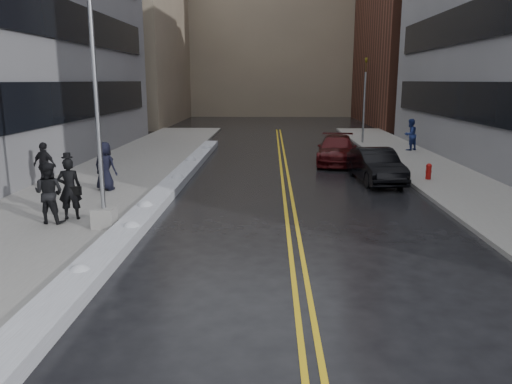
# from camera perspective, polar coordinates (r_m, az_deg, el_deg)

# --- Properties ---
(ground) EXTENTS (160.00, 160.00, 0.00)m
(ground) POSITION_cam_1_polar(r_m,az_deg,el_deg) (13.51, -6.07, -7.13)
(ground) COLOR black
(ground) RESTS_ON ground
(sidewalk_west) EXTENTS (5.50, 50.00, 0.15)m
(sidewalk_west) POSITION_cam_1_polar(r_m,az_deg,el_deg) (24.24, -16.46, 1.45)
(sidewalk_west) COLOR gray
(sidewalk_west) RESTS_ON ground
(sidewalk_east) EXTENTS (4.00, 50.00, 0.15)m
(sidewalk_east) POSITION_cam_1_polar(r_m,az_deg,el_deg) (24.46, 21.29, 1.20)
(sidewalk_east) COLOR gray
(sidewalk_east) RESTS_ON ground
(lane_line_left) EXTENTS (0.12, 50.00, 0.01)m
(lane_line_left) POSITION_cam_1_polar(r_m,az_deg,el_deg) (23.06, 3.06, 1.22)
(lane_line_left) COLOR gold
(lane_line_left) RESTS_ON ground
(lane_line_right) EXTENTS (0.12, 50.00, 0.01)m
(lane_line_right) POSITION_cam_1_polar(r_m,az_deg,el_deg) (23.07, 3.80, 1.22)
(lane_line_right) COLOR gold
(lane_line_right) RESTS_ON ground
(snow_ridge) EXTENTS (0.90, 30.00, 0.34)m
(snow_ridge) POSITION_cam_1_polar(r_m,az_deg,el_deg) (21.48, -9.72, 0.66)
(snow_ridge) COLOR silver
(snow_ridge) RESTS_ON ground
(building_west_far) EXTENTS (14.00, 22.00, 18.00)m
(building_west_far) POSITION_cam_1_polar(r_m,az_deg,el_deg) (59.35, -15.90, 16.44)
(building_west_far) COLOR gray
(building_west_far) RESTS_ON ground
(building_far) EXTENTS (36.00, 16.00, 22.00)m
(building_far) POSITION_cam_1_polar(r_m,az_deg,el_deg) (72.89, 1.96, 17.67)
(building_far) COLOR gray
(building_far) RESTS_ON ground
(lamppost) EXTENTS (0.65, 0.65, 7.62)m
(lamppost) POSITION_cam_1_polar(r_m,az_deg,el_deg) (15.59, -17.43, 4.61)
(lamppost) COLOR gray
(lamppost) RESTS_ON sidewalk_west
(fire_hydrant) EXTENTS (0.26, 0.26, 0.73)m
(fire_hydrant) POSITION_cam_1_polar(r_m,az_deg,el_deg) (24.06, 19.13, 2.33)
(fire_hydrant) COLOR maroon
(fire_hydrant) RESTS_ON sidewalk_east
(traffic_signal) EXTENTS (0.16, 0.20, 6.00)m
(traffic_signal) POSITION_cam_1_polar(r_m,az_deg,el_deg) (37.23, 12.30, 10.56)
(traffic_signal) COLOR gray
(traffic_signal) RESTS_ON sidewalk_east
(pedestrian_fedora) EXTENTS (0.80, 0.60, 2.01)m
(pedestrian_fedora) POSITION_cam_1_polar(r_m,az_deg,el_deg) (17.10, -20.53, 0.35)
(pedestrian_fedora) COLOR black
(pedestrian_fedora) RESTS_ON sidewalk_west
(pedestrian_b) EXTENTS (1.03, 0.85, 1.94)m
(pedestrian_b) POSITION_cam_1_polar(r_m,az_deg,el_deg) (16.88, -22.58, -0.09)
(pedestrian_b) COLOR black
(pedestrian_b) RESTS_ON sidewalk_west
(pedestrian_c) EXTENTS (1.12, 0.90, 1.99)m
(pedestrian_c) POSITION_cam_1_polar(r_m,az_deg,el_deg) (21.25, -16.89, 2.84)
(pedestrian_c) COLOR black
(pedestrian_c) RESTS_ON sidewalk_west
(pedestrian_d) EXTENTS (1.22, 0.83, 1.93)m
(pedestrian_d) POSITION_cam_1_polar(r_m,az_deg,el_deg) (22.48, -22.98, 2.82)
(pedestrian_d) COLOR black
(pedestrian_d) RESTS_ON sidewalk_west
(pedestrian_east) EXTENTS (1.24, 1.19, 2.01)m
(pedestrian_east) POSITION_cam_1_polar(r_m,az_deg,el_deg) (33.79, 17.21, 6.28)
(pedestrian_east) COLOR navy
(pedestrian_east) RESTS_ON sidewalk_east
(car_black) EXTENTS (2.06, 4.79, 1.53)m
(car_black) POSITION_cam_1_polar(r_m,az_deg,el_deg) (23.40, 13.54, 2.95)
(car_black) COLOR black
(car_black) RESTS_ON ground
(car_maroon) EXTENTS (2.84, 5.53, 1.53)m
(car_maroon) POSITION_cam_1_polar(r_m,az_deg,el_deg) (28.35, 9.24, 4.78)
(car_maroon) COLOR #3C090B
(car_maroon) RESTS_ON ground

